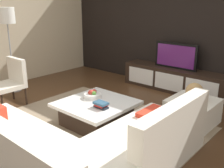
# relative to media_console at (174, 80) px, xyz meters

# --- Properties ---
(ground_plane) EXTENTS (14.00, 14.00, 0.00)m
(ground_plane) POSITION_rel_media_console_xyz_m (-0.00, -2.40, -0.25)
(ground_plane) COLOR #4C301C
(feature_wall_back) EXTENTS (6.40, 0.12, 2.80)m
(feature_wall_back) POSITION_rel_media_console_xyz_m (-0.00, 0.30, 1.15)
(feature_wall_back) COLOR black
(feature_wall_back) RESTS_ON ground
(area_rug) EXTENTS (3.11, 2.53, 0.01)m
(area_rug) POSITION_rel_media_console_xyz_m (-0.10, -2.40, -0.24)
(area_rug) COLOR gray
(area_rug) RESTS_ON ground
(media_console) EXTENTS (2.32, 0.49, 0.50)m
(media_console) POSITION_rel_media_console_xyz_m (0.00, 0.00, 0.00)
(media_console) COLOR black
(media_console) RESTS_ON ground
(television) EXTENTS (0.95, 0.06, 0.54)m
(television) POSITION_rel_media_console_xyz_m (-0.00, 0.00, 0.52)
(television) COLOR black
(television) RESTS_ON media_console
(sectional_couch) EXTENTS (2.49, 2.30, 0.80)m
(sectional_couch) POSITION_rel_media_console_xyz_m (0.52, -3.30, 0.03)
(sectional_couch) COLOR silver
(sectional_couch) RESTS_ON ground
(coffee_table) EXTENTS (1.04, 1.07, 0.38)m
(coffee_table) POSITION_rel_media_console_xyz_m (-0.10, -2.30, -0.05)
(coffee_table) COLOR black
(coffee_table) RESTS_ON ground
(accent_chair_near) EXTENTS (0.54, 0.54, 0.87)m
(accent_chair_near) POSITION_rel_media_console_xyz_m (-1.91, -2.71, 0.24)
(accent_chair_near) COLOR black
(accent_chair_near) RESTS_ON ground
(floor_lamp) EXTENTS (0.33, 0.33, 1.76)m
(floor_lamp) POSITION_rel_media_console_xyz_m (-2.62, -2.29, 1.24)
(floor_lamp) COLOR #A5A5AA
(floor_lamp) RESTS_ON ground
(ottoman) EXTENTS (0.70, 0.70, 0.40)m
(ottoman) POSITION_rel_media_console_xyz_m (1.01, -1.25, -0.05)
(ottoman) COLOR silver
(ottoman) RESTS_ON ground
(fruit_bowl) EXTENTS (0.28, 0.28, 0.14)m
(fruit_bowl) POSITION_rel_media_console_xyz_m (-0.28, -2.19, 0.18)
(fruit_bowl) COLOR silver
(fruit_bowl) RESTS_ON coffee_table
(decorative_ball) EXTENTS (0.27, 0.27, 0.27)m
(decorative_ball) POSITION_rel_media_console_xyz_m (1.01, -1.25, 0.29)
(decorative_ball) COLOR #AD8451
(decorative_ball) RESTS_ON ottoman
(book_stack) EXTENTS (0.22, 0.15, 0.09)m
(book_stack) POSITION_rel_media_console_xyz_m (0.11, -2.42, 0.18)
(book_stack) COLOR #1E232D
(book_stack) RESTS_ON coffee_table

